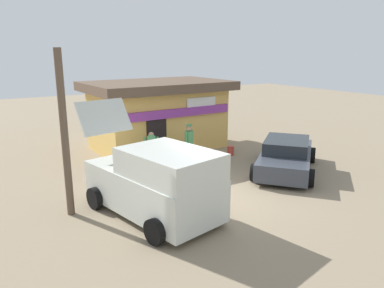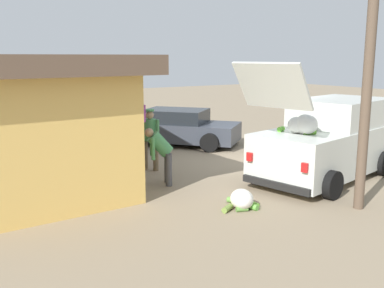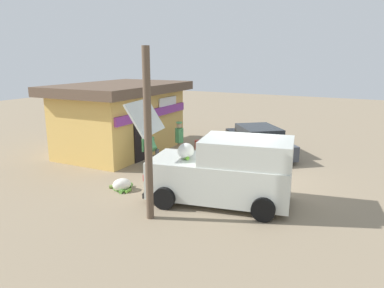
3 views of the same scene
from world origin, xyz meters
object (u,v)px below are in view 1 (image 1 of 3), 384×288
(storefront_bar, at_px, (158,114))
(delivery_van, at_px, (156,182))
(customer_bending, at_px, (152,148))
(parked_sedan, at_px, (286,156))
(vendor_standing, at_px, (189,142))
(paint_bucket, at_px, (231,151))
(unloaded_banana_pile, at_px, (94,179))

(storefront_bar, xyz_separation_m, delivery_van, (-3.38, -6.64, -0.63))
(storefront_bar, bearing_deg, customer_bending, -120.98)
(parked_sedan, xyz_separation_m, vendor_standing, (-2.79, 2.47, 0.37))
(parked_sedan, bearing_deg, paint_bucket, 98.73)
(delivery_van, relative_size, parked_sedan, 1.12)
(parked_sedan, height_order, paint_bucket, parked_sedan)
(parked_sedan, distance_m, vendor_standing, 3.74)
(vendor_standing, height_order, customer_bending, vendor_standing)
(vendor_standing, distance_m, customer_bending, 1.48)
(paint_bucket, bearing_deg, storefront_bar, 126.62)
(paint_bucket, bearing_deg, customer_bending, 179.11)
(customer_bending, relative_size, unloaded_banana_pile, 1.57)
(customer_bending, bearing_deg, paint_bucket, -0.89)
(customer_bending, distance_m, unloaded_banana_pile, 2.58)
(delivery_van, bearing_deg, unloaded_banana_pile, 102.05)
(storefront_bar, bearing_deg, unloaded_banana_pile, -141.22)
(paint_bucket, bearing_deg, delivery_van, -145.13)
(delivery_van, xyz_separation_m, customer_bending, (1.72, 3.88, -0.15))
(customer_bending, height_order, paint_bucket, customer_bending)
(delivery_van, height_order, paint_bucket, delivery_van)
(vendor_standing, bearing_deg, unloaded_banana_pile, -178.68)
(delivery_van, relative_size, vendor_standing, 2.98)
(storefront_bar, height_order, customer_bending, storefront_bar)
(storefront_bar, bearing_deg, delivery_van, -116.98)
(customer_bending, xyz_separation_m, unloaded_banana_pile, (-2.44, -0.53, -0.65))
(vendor_standing, bearing_deg, paint_bucket, 9.16)
(vendor_standing, bearing_deg, storefront_bar, 85.51)
(vendor_standing, distance_m, unloaded_banana_pile, 3.92)
(vendor_standing, bearing_deg, customer_bending, 162.75)
(unloaded_banana_pile, bearing_deg, paint_bucket, 4.31)
(storefront_bar, relative_size, paint_bucket, 16.53)
(delivery_van, distance_m, vendor_standing, 4.65)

